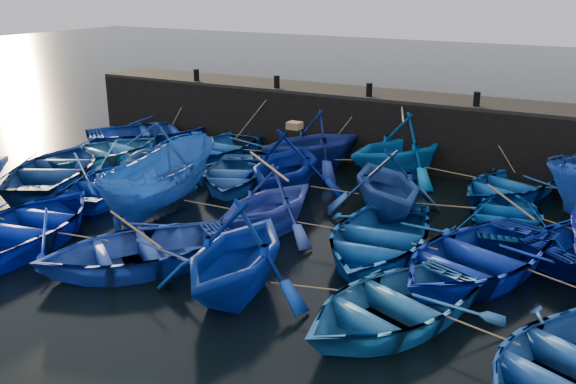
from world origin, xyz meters
The scene contains 32 objects.
ground centered at (0.00, 0.00, 0.00)m, with size 120.00×120.00×0.00m, color black.
quay_wall centered at (0.00, 10.50, 1.25)m, with size 26.00×2.50×2.50m, color black.
quay_top centered at (0.00, 10.50, 2.56)m, with size 26.00×2.50×0.12m, color black.
bollard_0 centered at (-8.00, 9.60, 2.87)m, with size 0.24×0.24×0.50m, color black.
bollard_1 centered at (-4.00, 9.60, 2.87)m, with size 0.24×0.24×0.50m, color black.
bollard_2 centered at (0.00, 9.60, 2.87)m, with size 0.24×0.24×0.50m, color black.
bollard_3 centered at (4.00, 9.60, 2.87)m, with size 0.24×0.24×0.50m, color black.
boat_0 centered at (-9.13, 7.88, 0.58)m, with size 3.97×5.55×1.15m, color navy.
boat_1 centered at (-5.36, 7.25, 0.52)m, with size 3.55×4.96×1.03m, color #114EB2.
boat_2 centered at (-1.39, 7.66, 1.14)m, with size 3.75×4.35×2.29m, color navy.
boat_3 centered at (1.78, 8.31, 1.18)m, with size 3.88×4.50×2.37m, color #0661BD.
boat_4 centered at (5.63, 7.90, 0.47)m, with size 3.26×4.55×0.94m, color #0B4A98.
boat_6 centered at (-8.81, 4.70, 0.50)m, with size 3.48×4.86×1.01m, color blue.
boat_7 centered at (-5.50, 4.23, 1.05)m, with size 3.44×3.99×2.10m, color #1F4F8F.
boat_8 centered at (-2.94, 4.61, 0.46)m, with size 3.18×4.44×0.92m, color #2B62B6.
boat_9 centered at (-0.74, 4.44, 1.18)m, with size 3.86×4.48×2.36m, color navy.
boat_10 centered at (2.70, 4.48, 1.08)m, with size 3.54×4.11×2.16m, color navy.
boat_11 centered at (6.17, 4.91, 0.45)m, with size 3.09×4.32×0.90m, color navy.
boat_13 centered at (-8.46, 1.90, 0.57)m, with size 3.96×5.53×1.15m, color navy.
boat_14 centered at (-6.00, 1.88, 0.46)m, with size 3.14×4.39×0.91m, color #0930B7.
boat_15 centered at (-3.47, 1.43, 1.01)m, with size 1.97×5.24×2.03m, color #1B4A95.
boat_16 centered at (0.33, 1.46, 1.00)m, with size 3.28×3.80×2.00m, color #2C42B4.
boat_17 centered at (3.54, 1.53, 0.54)m, with size 3.72×5.20×1.08m, color #0C478E.
boat_18 centered at (6.05, 1.47, 0.56)m, with size 3.84×5.36×1.11m, color #0B2599.
boat_21 centered at (-5.06, -2.26, 0.55)m, with size 3.82×5.34×1.11m, color #021CA5.
boat_22 centered at (-1.46, -2.00, 0.51)m, with size 3.55×4.96×1.03m, color blue.
boat_23 centered at (1.53, -2.06, 1.11)m, with size 3.64×4.22×2.22m, color #052D9C.
boat_24 centered at (5.06, -1.61, 0.50)m, with size 3.46×4.83×1.00m, color #2266A3.
boat_25 centered at (8.58, -2.06, 0.52)m, with size 3.56×4.97×1.03m, color #1D53A3.
wooden_crate centered at (-0.44, 4.44, 2.47)m, with size 0.43×0.40×0.22m, color olive.
mooring_ropes centered at (-0.18, 4.94, 0.88)m, with size 17.50×11.80×2.10m.
loose_oars centered at (1.70, 3.17, 1.60)m, with size 9.90×12.39×1.53m.
Camera 1 is at (8.82, -13.01, 6.93)m, focal length 40.00 mm.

